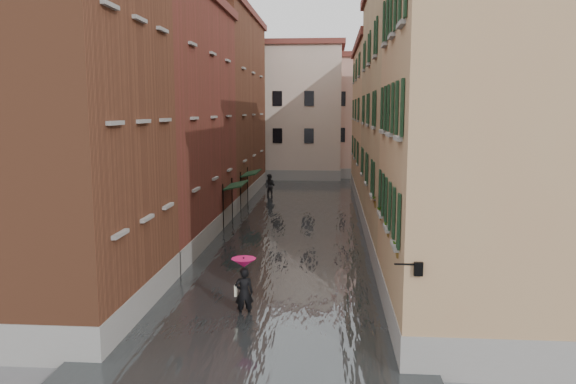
% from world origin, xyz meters
% --- Properties ---
extents(ground, '(120.00, 120.00, 0.00)m').
position_xyz_m(ground, '(0.00, 0.00, 0.00)').
color(ground, '#555457').
rests_on(ground, ground).
extents(floodwater, '(10.00, 60.00, 0.20)m').
position_xyz_m(floodwater, '(0.00, 13.00, 0.10)').
color(floodwater, '#3E4345').
rests_on(floodwater, ground).
extents(building_left_near, '(6.00, 8.00, 13.00)m').
position_xyz_m(building_left_near, '(-7.00, -2.00, 6.50)').
color(building_left_near, brown).
rests_on(building_left_near, ground).
extents(building_left_mid, '(6.00, 14.00, 12.50)m').
position_xyz_m(building_left_mid, '(-7.00, 9.00, 6.25)').
color(building_left_mid, maroon).
rests_on(building_left_mid, ground).
extents(building_left_far, '(6.00, 16.00, 14.00)m').
position_xyz_m(building_left_far, '(-7.00, 24.00, 7.00)').
color(building_left_far, brown).
rests_on(building_left_far, ground).
extents(building_right_near, '(6.00, 8.00, 11.50)m').
position_xyz_m(building_right_near, '(7.00, -2.00, 5.75)').
color(building_right_near, '#A47954').
rests_on(building_right_near, ground).
extents(building_right_mid, '(6.00, 14.00, 13.00)m').
position_xyz_m(building_right_mid, '(7.00, 9.00, 6.50)').
color(building_right_mid, '#9D895F').
rests_on(building_right_mid, ground).
extents(building_right_far, '(6.00, 16.00, 11.50)m').
position_xyz_m(building_right_far, '(7.00, 24.00, 5.75)').
color(building_right_far, '#A47954').
rests_on(building_right_far, ground).
extents(building_end_cream, '(12.00, 9.00, 13.00)m').
position_xyz_m(building_end_cream, '(-3.00, 38.00, 6.50)').
color(building_end_cream, '#B1A08D').
rests_on(building_end_cream, ground).
extents(building_end_pink, '(10.00, 9.00, 12.00)m').
position_xyz_m(building_end_pink, '(6.00, 40.00, 6.00)').
color(building_end_pink, tan).
rests_on(building_end_pink, ground).
extents(awning_near, '(1.09, 2.96, 2.80)m').
position_xyz_m(awning_near, '(-3.49, 12.56, 2.47)').
color(awning_near, black).
rests_on(awning_near, ground).
extents(awning_far, '(1.09, 3.27, 2.80)m').
position_xyz_m(awning_far, '(-3.48, 18.83, 2.47)').
color(awning_far, black).
rests_on(awning_far, ground).
extents(wall_lantern, '(0.71, 0.22, 0.35)m').
position_xyz_m(wall_lantern, '(4.33, -6.00, 3.01)').
color(wall_lantern, black).
rests_on(wall_lantern, ground).
extents(window_planters, '(0.59, 8.78, 0.84)m').
position_xyz_m(window_planters, '(4.12, -0.71, 3.51)').
color(window_planters, brown).
rests_on(window_planters, ground).
extents(pedestrian_main, '(0.85, 0.85, 2.06)m').
position_xyz_m(pedestrian_main, '(-0.73, -1.95, 1.19)').
color(pedestrian_main, black).
rests_on(pedestrian_main, ground).
extents(pedestrian_far, '(1.11, 1.00, 1.87)m').
position_xyz_m(pedestrian_far, '(-2.74, 24.30, 0.93)').
color(pedestrian_far, black).
rests_on(pedestrian_far, ground).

